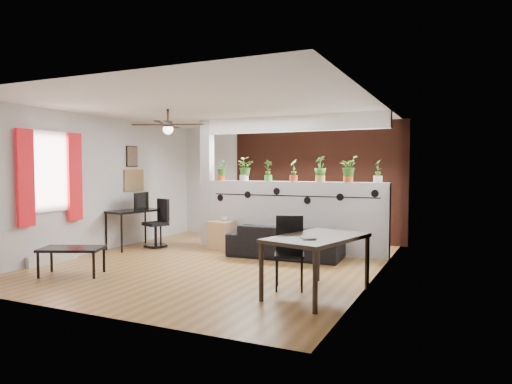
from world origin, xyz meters
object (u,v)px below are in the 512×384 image
at_px(cup, 224,219).
at_px(potted_plant_1, 244,168).
at_px(potted_plant_0, 221,170).
at_px(folding_chair, 289,246).
at_px(ceiling_fan, 168,126).
at_px(dining_table, 317,242).
at_px(potted_plant_2, 268,170).
at_px(cube_shelf, 222,235).
at_px(computer_desk, 134,214).
at_px(potted_plant_3, 294,170).
at_px(potted_plant_5, 348,168).
at_px(potted_plant_6, 378,170).
at_px(office_chair, 158,226).
at_px(potted_plant_4, 320,168).
at_px(coffee_table, 72,250).
at_px(sofa, 285,242).

bearing_deg(cup, potted_plant_1, 50.57).
relative_size(potted_plant_0, folding_chair, 0.44).
bearing_deg(cup, ceiling_fan, -100.37).
bearing_deg(dining_table, potted_plant_2, 123.90).
distance_m(cube_shelf, computer_desk, 1.82).
bearing_deg(potted_plant_0, potted_plant_3, 0.00).
bearing_deg(cube_shelf, potted_plant_5, 12.33).
distance_m(potted_plant_3, potted_plant_6, 1.58).
height_order(potted_plant_1, folding_chair, potted_plant_1).
xyz_separation_m(potted_plant_1, potted_plant_5, (2.11, 0.00, -0.00)).
bearing_deg(dining_table, potted_plant_1, 130.87).
bearing_deg(potted_plant_5, potted_plant_6, 0.00).
distance_m(potted_plant_2, folding_chair, 3.05).
xyz_separation_m(potted_plant_2, office_chair, (-2.14, -0.69, -1.15)).
xyz_separation_m(potted_plant_2, potted_plant_5, (1.58, -0.00, 0.03)).
xyz_separation_m(potted_plant_2, cup, (-0.81, -0.34, -0.97)).
height_order(potted_plant_4, coffee_table, potted_plant_4).
xyz_separation_m(potted_plant_5, coffee_table, (-3.40, -3.22, -1.23)).
relative_size(potted_plant_4, cube_shelf, 0.87).
bearing_deg(computer_desk, potted_plant_4, 14.95).
bearing_deg(potted_plant_1, potted_plant_5, 0.00).
distance_m(potted_plant_5, cup, 2.61).
distance_m(potted_plant_4, coffee_table, 4.49).
height_order(potted_plant_0, coffee_table, potted_plant_0).
xyz_separation_m(potted_plant_4, sofa, (-0.46, -0.60, -1.32)).
distance_m(potted_plant_1, cube_shelf, 1.41).
bearing_deg(potted_plant_1, office_chair, -156.93).
height_order(cup, dining_table, dining_table).
xyz_separation_m(sofa, office_chair, (-2.73, -0.09, 0.14)).
height_order(sofa, folding_chair, folding_chair).
bearing_deg(folding_chair, sofa, 112.49).
relative_size(potted_plant_6, computer_desk, 0.37).
relative_size(ceiling_fan, potted_plant_3, 2.81).
bearing_deg(potted_plant_5, potted_plant_4, 180.00).
relative_size(potted_plant_5, dining_table, 0.31).
bearing_deg(potted_plant_0, potted_plant_2, 0.00).
relative_size(potted_plant_5, sofa, 0.25).
bearing_deg(potted_plant_4, potted_plant_2, 180.00).
bearing_deg(ceiling_fan, folding_chair, -16.34).
bearing_deg(potted_plant_2, office_chair, -162.21).
bearing_deg(potted_plant_3, coffee_table, -126.10).
bearing_deg(ceiling_fan, potted_plant_5, 34.15).
xyz_separation_m(potted_plant_1, cup, (-0.28, -0.34, -1.00)).
bearing_deg(potted_plant_6, office_chair, -170.82).
xyz_separation_m(ceiling_fan, potted_plant_4, (2.13, 1.80, -0.71)).
xyz_separation_m(potted_plant_0, sofa, (1.65, -0.60, -1.29)).
bearing_deg(potted_plant_4, ceiling_fan, -139.76).
height_order(cube_shelf, cup, cup).
relative_size(folding_chair, coffee_table, 0.94).
height_order(potted_plant_2, potted_plant_3, potted_plant_3).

